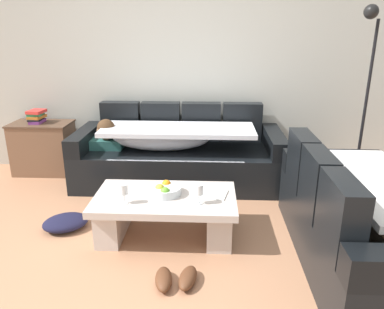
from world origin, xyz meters
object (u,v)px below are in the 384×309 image
wine_glass_near_left (124,190)px  open_magazine (210,194)px  floor_lamp (364,91)px  coffee_table (165,211)px  wine_glass_near_right (199,190)px  side_cabinet (44,148)px  couch_along_wall (176,155)px  couch_near_window (362,223)px  fruit_bowl (165,190)px  crumpled_garment (66,222)px  book_stack_on_cabinet (36,116)px  pair_of_shoes (176,279)px

wine_glass_near_left → open_magazine: size_ratio=0.59×
floor_lamp → coffee_table: bearing=-151.3°
wine_glass_near_right → side_cabinet: bearing=141.2°
open_magazine → side_cabinet: (-2.07, 1.41, -0.06)m
couch_along_wall → couch_near_window: size_ratio=1.26×
fruit_bowl → side_cabinet: bearing=139.8°
coffee_table → crumpled_garment: size_ratio=3.00×
open_magazine → floor_lamp: (1.58, 1.02, 0.73)m
wine_glass_near_right → crumpled_garment: wine_glass_near_right is taller
coffee_table → side_cabinet: size_ratio=1.67×
book_stack_on_cabinet → couch_along_wall: bearing=-7.6°
couch_near_window → book_stack_on_cabinet: size_ratio=8.17×
coffee_table → wine_glass_near_left: wine_glass_near_left is taller
open_magazine → wine_glass_near_right: bearing=-103.6°
side_cabinet → floor_lamp: (3.65, -0.39, 0.80)m
couch_along_wall → open_magazine: 1.25m
pair_of_shoes → fruit_bowl: bearing=102.3°
open_magazine → couch_along_wall: bearing=121.1°
couch_along_wall → open_magazine: size_ratio=8.41×
coffee_table → book_stack_on_cabinet: book_stack_on_cabinet is taller
side_cabinet → pair_of_shoes: (1.84, -2.12, -0.28)m
coffee_table → book_stack_on_cabinet: bearing=139.8°
wine_glass_near_right → book_stack_on_cabinet: (-2.02, 1.60, 0.22)m
wine_glass_near_left → wine_glass_near_right: bearing=2.3°
couch_along_wall → fruit_bowl: 1.20m
coffee_table → fruit_bowl: (-0.00, 0.03, 0.18)m
couch_along_wall → open_magazine: couch_along_wall is taller
crumpled_garment → open_magazine: bearing=-0.9°
couch_along_wall → wine_glass_near_left: bearing=-101.9°
book_stack_on_cabinet → crumpled_garment: (0.81, -1.39, -0.66)m
crumpled_garment → coffee_table: bearing=-4.6°
wine_glass_near_right → floor_lamp: 2.15m
couch_along_wall → wine_glass_near_right: 1.41m
couch_along_wall → couch_near_window: same height
crumpled_garment → side_cabinet: bearing=119.1°
wine_glass_near_right → couch_near_window: bearing=-8.1°
couch_near_window → floor_lamp: 1.65m
couch_near_window → side_cabinet: bearing=61.2°
couch_along_wall → fruit_bowl: (0.02, -1.20, 0.09)m
couch_near_window → open_magazine: 1.20m
couch_along_wall → pair_of_shoes: 1.92m
side_cabinet → book_stack_on_cabinet: (-0.04, 0.00, 0.40)m
fruit_bowl → book_stack_on_cabinet: size_ratio=1.22×
open_magazine → crumpled_garment: bearing=-168.7°
fruit_bowl → side_cabinet: (-1.69, 1.43, -0.10)m
couch_near_window → pair_of_shoes: (-1.38, -0.35, -0.29)m
wine_glass_near_left → open_magazine: wine_glass_near_left is taller
wine_glass_near_left → side_cabinet: 2.13m
side_cabinet → floor_lamp: floor_lamp is taller
wine_glass_near_right → fruit_bowl: bearing=150.7°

